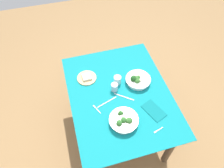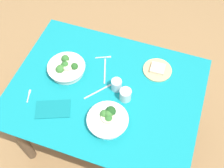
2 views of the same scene
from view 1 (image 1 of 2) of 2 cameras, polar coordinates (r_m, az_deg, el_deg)
name	(u,v)px [view 1 (image 1 of 2)]	position (r m, az deg, el deg)	size (l,w,h in m)	color
ground_plane	(118,127)	(2.68, 1.68, -11.42)	(6.00, 6.00, 0.00)	#9E7547
dining_table	(120,100)	(2.16, 2.04, -4.40)	(1.25, 0.97, 0.70)	teal
broccoli_bowl_far	(124,121)	(1.88, 3.17, -9.76)	(0.26, 0.26, 0.09)	silver
broccoli_bowl_near	(138,80)	(2.15, 6.86, 1.08)	(0.25, 0.25, 0.10)	white
bread_side_plate	(87,78)	(2.20, -6.79, 1.72)	(0.20, 0.20, 0.04)	#D6B27A
water_glass_center	(117,80)	(2.12, 1.47, 1.09)	(0.08, 0.08, 0.09)	silver
water_glass_side	(114,87)	(2.07, 0.66, -0.86)	(0.07, 0.07, 0.09)	silver
fork_by_far_bowl	(158,130)	(1.92, 12.25, -12.02)	(0.04, 0.10, 0.00)	#B7B7BC
fork_by_near_bowl	(97,109)	(1.98, -4.14, -6.68)	(0.11, 0.06, 0.00)	#B7B7BC
table_knife_left	(107,102)	(2.02, -1.36, -4.87)	(0.21, 0.01, 0.00)	#B7B7BC
table_knife_right	(124,97)	(2.05, 3.26, -3.46)	(0.20, 0.01, 0.00)	#B7B7BC
napkin_folded_upper	(154,111)	(2.00, 11.13, -6.99)	(0.22, 0.13, 0.01)	#0F777D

